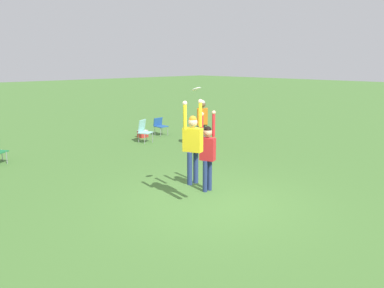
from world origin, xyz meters
The scene contains 8 objects.
ground_plane centered at (0.00, 0.00, 0.00)m, with size 120.00×120.00×0.00m, color #477533.
person_jumping centered at (-0.36, 0.25, 1.52)m, with size 0.59×0.48×1.98m.
person_defending centered at (0.49, 0.59, 1.11)m, with size 0.53×0.43×2.09m.
frisbee centered at (-0.16, 0.35, 2.69)m, with size 0.23×0.21×0.10m.
camping_chair_1 centered at (4.42, 7.37, 0.48)m, with size 0.51×0.54×0.79m.
camping_chair_2 centered at (2.94, 6.62, 0.54)m, with size 0.64×0.69×0.94m.
person_spectator_far centered at (4.14, 4.37, 1.13)m, with size 0.57×0.44×1.84m.
cooler_box centered at (3.53, 7.50, 0.16)m, with size 0.38×0.34×0.32m.
Camera 1 is at (-6.23, -5.83, 3.30)m, focal length 35.00 mm.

